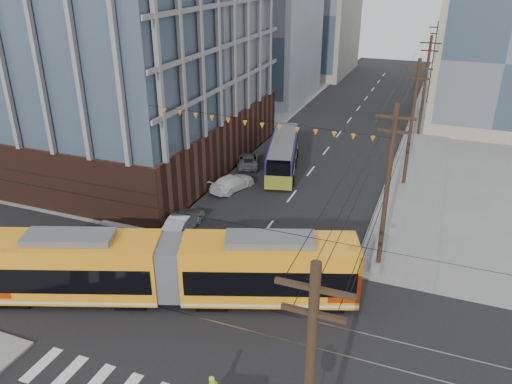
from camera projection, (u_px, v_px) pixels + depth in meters
ground at (172, 354)px, 25.13m from camera, size 160.00×160.00×0.00m
office_building at (78, 6)px, 45.85m from camera, size 30.00×25.00×28.60m
bg_bldg_nw_near at (247, 32)px, 70.98m from camera, size 18.00×16.00×18.00m
bg_bldg_ne_near at (500, 58)px, 57.17m from camera, size 14.00×14.00×16.00m
bg_bldg_nw_far at (307, 13)px, 86.52m from camera, size 16.00×18.00×20.00m
bg_bldg_ne_far at (506, 44)px, 73.87m from camera, size 16.00×16.00×14.00m
utility_pole_far at (433, 64)px, 67.46m from camera, size 0.30×0.30×11.00m
streetcar at (172, 269)px, 28.46m from camera, size 20.86×10.01×4.07m
city_bus at (283, 154)px, 46.99m from camera, size 4.94×11.17×3.09m
parked_car_silver at (183, 222)px, 36.46m from camera, size 1.69×4.33×1.40m
parked_car_white at (232, 183)px, 43.07m from camera, size 3.18×4.86×1.31m
parked_car_grey at (248, 160)px, 48.12m from camera, size 3.46×4.79×1.21m
jersey_barrier at (379, 252)px, 33.10m from camera, size 1.10×4.32×0.86m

